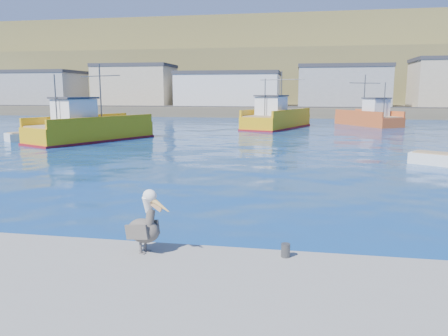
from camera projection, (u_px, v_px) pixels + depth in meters
The scene contains 9 objects.
ground at pixel (191, 225), 13.43m from camera, with size 260.00×260.00×0.00m, color navy.
dock_bollards at pixel (179, 244), 9.92m from camera, with size 36.20×0.20×0.30m.
far_shore at pixel (291, 74), 117.79m from camera, with size 200.00×81.00×24.00m.
trawler_yellow_a at pixel (89, 129), 36.47m from camera, with size 8.03×11.47×6.47m.
trawler_yellow_b at pixel (276, 119), 49.62m from camera, with size 7.64×12.14×6.54m.
boat_orange at pixel (370, 117), 53.19m from camera, with size 7.51×9.28×6.15m.
skiff_left at pixel (33, 137), 37.37m from camera, with size 3.61×4.26×0.91m.
skiff_mid at pixel (447, 161), 24.32m from camera, with size 4.02×3.19×0.84m.
pelican at pixel (145, 226), 9.69m from camera, with size 1.17×0.68×1.46m.
Camera 1 is at (3.27, -12.55, 4.05)m, focal length 35.00 mm.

